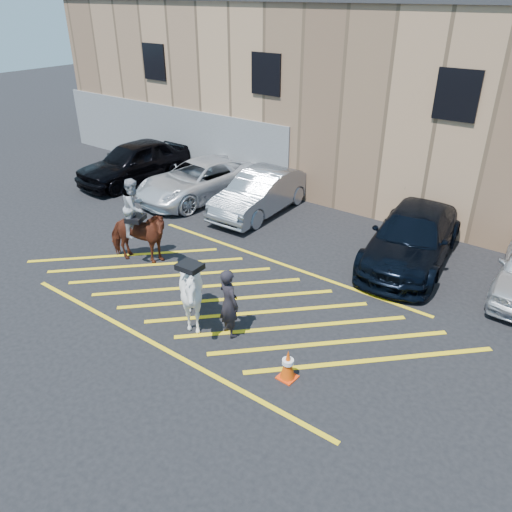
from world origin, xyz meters
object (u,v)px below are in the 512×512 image
Objects in this scene: car_silver_sedan at (261,192)px; mounted_bay at (137,230)px; car_black_suv at (134,162)px; saddled_white at (192,293)px; car_white_pickup at (199,180)px; traffic_cone at (288,364)px; car_blue_suv at (413,237)px; handler at (229,303)px.

mounted_bay reaches higher than car_silver_sedan.
saddled_white is (9.30, -6.30, 0.08)m from car_black_suv.
mounted_bay is 1.41× the size of saddled_white.
car_white_pickup is 7.27× the size of traffic_cone.
car_silver_sedan reaches higher than car_white_pickup.
car_silver_sedan is at bearing 113.33° from saddled_white.
car_blue_suv is (12.26, 0.20, -0.08)m from car_black_suv.
car_black_suv reaches higher than car_blue_suv.
saddled_white reaches higher than car_silver_sedan.
handler is (10.21, -6.01, 0.01)m from car_black_suv.
traffic_cone is (8.67, -6.73, -0.37)m from car_white_pickup.
car_black_suv is 12.26m from car_blue_suv.
mounted_bay reaches higher than car_white_pickup.
car_white_pickup is at bearing -176.65° from car_silver_sedan.
handler is 0.96m from saddled_white.
mounted_bay is at bearing -98.69° from car_silver_sedan.
car_silver_sedan is at bearing 169.50° from car_blue_suv.
car_silver_sedan is at bearing 12.97° from car_white_pickup.
handler is 4.65m from mounted_bay.
car_silver_sedan is 5.39m from mounted_bay.
car_blue_suv is at bearing 65.48° from saddled_white.
car_white_pickup is 8.73m from car_blue_suv.
saddled_white is (3.58, -1.46, -0.12)m from mounted_bay.
car_black_suv is 6.38m from car_silver_sedan.
car_silver_sedan is 7.56m from handler.
traffic_cone is at bearing -51.85° from car_silver_sedan.
mounted_bay is (5.71, -4.84, 0.20)m from car_black_suv.
car_white_pickup is 2.81× the size of saddled_white.
handler reaches higher than traffic_cone.
traffic_cone is (2.90, -0.18, -0.58)m from saddled_white.
saddled_white reaches higher than car_blue_suv.
saddled_white reaches higher than car_white_pickup.
car_blue_suv is (5.89, -0.30, 0.02)m from car_silver_sedan.
car_silver_sedan is 7.41m from saddled_white.
car_blue_suv is (8.73, -0.05, 0.05)m from car_white_pickup.
car_silver_sedan is 0.86× the size of car_blue_suv.
car_white_pickup is 2.85m from car_silver_sedan.
saddled_white is at bearing 35.96° from handler.
car_black_suv is 7.49m from mounted_bay.
mounted_bay is 6.73m from traffic_cone.
mounted_bay is at bearing -149.97° from car_blue_suv.
car_black_suv is 1.09× the size of car_silver_sedan.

